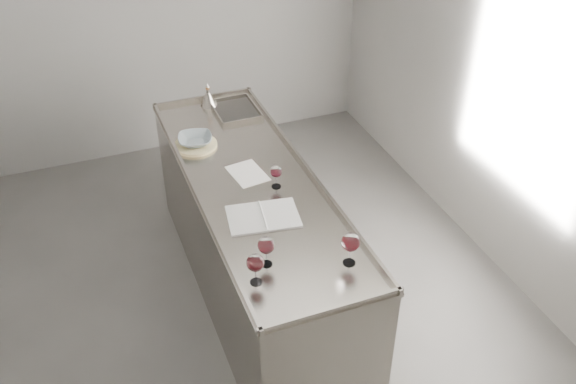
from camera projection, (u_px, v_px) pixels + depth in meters
name	position (u px, v px, depth m)	size (l,w,h in m)	color
room_shell	(178.00, 159.00, 3.34)	(4.54, 5.04, 2.84)	#55524F
counter	(255.00, 240.00, 4.26)	(0.77, 2.42, 0.97)	gray
wine_glass_left	(255.00, 263.00, 3.18)	(0.09, 0.09, 0.18)	white
wine_glass_middle	(266.00, 246.00, 3.29)	(0.09, 0.09, 0.18)	white
wine_glass_right	(350.00, 243.00, 3.29)	(0.10, 0.10, 0.19)	white
wine_glass_small	(276.00, 172.00, 3.88)	(0.07, 0.07, 0.15)	white
notebook	(263.00, 216.00, 3.68)	(0.45, 0.34, 0.02)	silver
loose_paper_top	(248.00, 173.00, 4.06)	(0.20, 0.28, 0.00)	white
trivet	(196.00, 145.00, 4.33)	(0.29, 0.29, 0.02)	beige
ceramic_bowl	(195.00, 140.00, 4.30)	(0.23, 0.23, 0.06)	#87969D
wine_funnel	(209.00, 99.00, 4.78)	(0.13, 0.13, 0.19)	#A59D93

